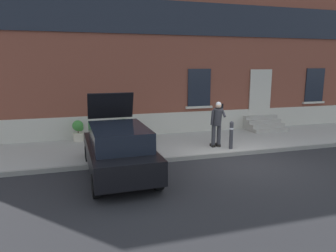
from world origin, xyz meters
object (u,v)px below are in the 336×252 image
Objects in this scene: bollard_far_left at (118,142)px; planter_terracotta at (124,128)px; person_on_phone at (217,121)px; bollard_near_person at (231,134)px; planter_cream at (78,130)px; hatchback_car_black at (119,149)px.

planter_terracotta is at bearing 77.56° from bollard_far_left.
planter_terracotta is at bearing 126.49° from person_on_phone.
bollard_near_person is at bearing -58.67° from person_on_phone.
bollard_near_person is at bearing 0.00° from bollard_far_left.
bollard_near_person is 6.13m from planter_cream.
hatchback_car_black is at bearing -96.98° from bollard_far_left.
bollard_far_left is 2.77m from planter_terracotta.
planter_cream and planter_terracotta have the same top height.
bollard_far_left reaches higher than planter_terracotta.
planter_cream is at bearing 136.57° from person_on_phone.
hatchback_car_black is at bearing -163.79° from bollard_near_person.
planter_cream is (-5.42, 2.86, -0.11)m from bollard_near_person.
person_on_phone is at bearing -36.53° from planter_terracotta.
bollard_near_person reaches higher than planter_cream.
bollard_far_left is (0.15, 1.26, -0.09)m from hatchback_car_black.
hatchback_car_black reaches higher than bollard_far_left.
hatchback_car_black is 4.77× the size of planter_cream.
person_on_phone is (3.91, 1.63, 0.35)m from hatchback_car_black.
planter_cream is (-5.00, 2.49, -0.54)m from person_on_phone.
hatchback_car_black is 3.93× the size of bollard_far_left.
planter_terracotta is (0.75, 3.96, -0.19)m from hatchback_car_black.
bollard_near_person is 0.71m from person_on_phone.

